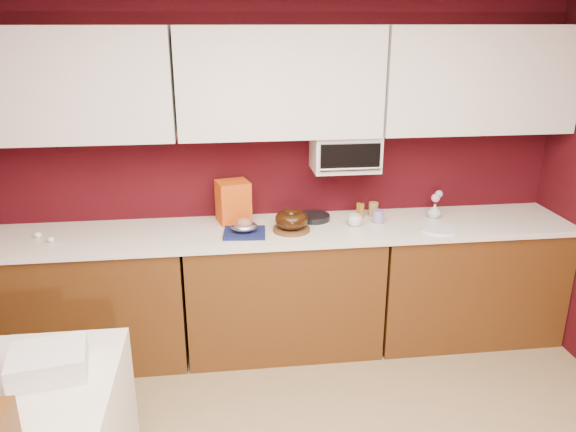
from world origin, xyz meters
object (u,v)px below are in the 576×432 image
(foil_ham_nest, at_px, (244,226))
(flower_vase, at_px, (435,210))
(blue_jar, at_px, (378,217))
(toaster_oven, at_px, (345,152))
(newspaper_stack, at_px, (48,363))
(bundt_cake, at_px, (292,220))
(coffee_mug, at_px, (355,219))
(pandoro_box, at_px, (233,202))

(foil_ham_nest, bearing_deg, flower_vase, 6.71)
(blue_jar, height_order, flower_vase, flower_vase)
(toaster_oven, relative_size, newspaper_stack, 1.39)
(flower_vase, bearing_deg, foil_ham_nest, -173.29)
(toaster_oven, bearing_deg, foil_ham_nest, -160.59)
(flower_vase, bearing_deg, toaster_oven, 171.85)
(toaster_oven, xyz_separation_m, bundt_cake, (-0.40, -0.22, -0.39))
(bundt_cake, xyz_separation_m, coffee_mug, (0.44, 0.04, -0.03))
(blue_jar, bearing_deg, toaster_oven, 146.47)
(toaster_oven, distance_m, bundt_cake, 0.60)
(newspaper_stack, bearing_deg, flower_vase, 31.09)
(bundt_cake, relative_size, newspaper_stack, 0.68)
(toaster_oven, relative_size, pandoro_box, 1.56)
(toaster_oven, xyz_separation_m, flower_vase, (0.64, -0.09, -0.42))
(bundt_cake, bearing_deg, toaster_oven, 29.40)
(pandoro_box, relative_size, blue_jar, 3.17)
(toaster_oven, bearing_deg, pandoro_box, 179.04)
(foil_ham_nest, height_order, flower_vase, flower_vase)
(foil_ham_nest, relative_size, blue_jar, 1.91)
(pandoro_box, xyz_separation_m, coffee_mug, (0.82, -0.20, -0.10))
(foil_ham_nest, bearing_deg, newspaper_stack, -127.32)
(foil_ham_nest, bearing_deg, coffee_mug, 5.19)
(toaster_oven, distance_m, blue_jar, 0.50)
(foil_ham_nest, height_order, blue_jar, blue_jar)
(blue_jar, xyz_separation_m, newspaper_stack, (-1.86, -1.32, -0.14))
(bundt_cake, distance_m, coffee_mug, 0.44)
(coffee_mug, height_order, blue_jar, coffee_mug)
(pandoro_box, xyz_separation_m, flower_vase, (1.41, -0.10, -0.09))
(foil_ham_nest, relative_size, flower_vase, 1.51)
(bundt_cake, relative_size, foil_ham_nest, 1.26)
(toaster_oven, relative_size, blue_jar, 4.94)
(foil_ham_nest, distance_m, blue_jar, 0.94)
(bundt_cake, xyz_separation_m, blue_jar, (0.61, 0.08, -0.03))
(blue_jar, bearing_deg, newspaper_stack, -144.52)
(bundt_cake, relative_size, blue_jar, 2.42)
(foil_ham_nest, distance_m, coffee_mug, 0.76)
(coffee_mug, distance_m, flower_vase, 0.61)
(bundt_cake, height_order, foil_ham_nest, bundt_cake)
(bundt_cake, bearing_deg, coffee_mug, 5.42)
(pandoro_box, relative_size, newspaper_stack, 0.89)
(flower_vase, bearing_deg, bundt_cake, -172.73)
(coffee_mug, bearing_deg, toaster_oven, 103.10)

